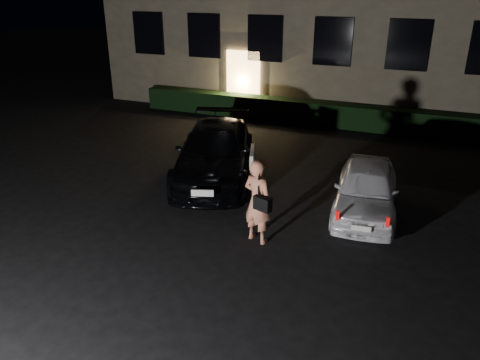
% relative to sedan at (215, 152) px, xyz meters
% --- Properties ---
extents(ground, '(80.00, 80.00, 0.00)m').
position_rel_sedan_xyz_m(ground, '(1.68, -4.37, -0.70)').
color(ground, black).
rests_on(ground, ground).
extents(hedge, '(15.00, 0.70, 0.85)m').
position_rel_sedan_xyz_m(hedge, '(1.68, 6.13, -0.28)').
color(hedge, black).
rests_on(hedge, ground).
extents(sedan, '(3.43, 5.21, 1.40)m').
position_rel_sedan_xyz_m(sedan, '(0.00, 0.00, 0.00)').
color(sedan, black).
rests_on(sedan, ground).
extents(hatch, '(1.72, 3.57, 1.18)m').
position_rel_sedan_xyz_m(hatch, '(4.19, -0.68, -0.11)').
color(hatch, white).
rests_on(hatch, ground).
extents(man, '(0.76, 0.63, 1.81)m').
position_rel_sedan_xyz_m(man, '(2.33, -2.88, 0.20)').
color(man, '#D87E60').
rests_on(man, ground).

